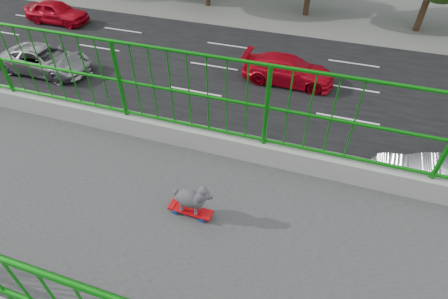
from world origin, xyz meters
name	(u,v)px	position (x,y,z in m)	size (l,w,h in m)	color
road	(195,92)	(-13.00, 0.00, 0.01)	(18.00, 90.00, 0.02)	black
skateboard	(191,210)	(-0.26, 5.44, 7.05)	(0.17, 0.52, 0.07)	#C0060C
poodle	(191,198)	(-0.25, 5.46, 7.28)	(0.21, 0.48, 0.39)	#29272B
car_0	(10,139)	(-6.00, -5.61, 0.75)	(1.76, 4.38, 1.49)	#95959A
car_1	(430,177)	(-9.20, 11.12, 0.68)	(1.44, 4.14, 1.36)	#95959A
car_2	(46,60)	(-12.40, -9.02, 0.74)	(2.47, 5.35, 1.49)	#95959A
car_3	(288,70)	(-15.60, 4.50, 0.74)	(2.06, 5.07, 1.47)	#BB0719
car_4	(56,12)	(-18.80, -13.24, 0.80)	(1.88, 4.67, 1.59)	#BB0719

